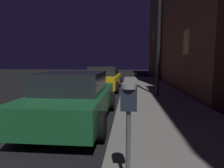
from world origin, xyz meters
TOP-DOWN VIEW (x-y plane):
  - parking_meter at (4.39, 0.32)m, footprint 0.19×0.19m
  - car_green at (2.85, 3.27)m, footprint 2.10×4.21m
  - car_yellow_cab at (2.85, 9.57)m, footprint 2.20×4.45m
  - street_lamp at (5.73, 6.97)m, footprint 0.44×0.44m
  - building_far at (11.07, 21.83)m, footprint 7.55×7.27m

SIDE VIEW (x-z plane):
  - car_green at x=2.85m, z-range -0.02..1.41m
  - car_yellow_cab at x=2.85m, z-range -0.02..1.41m
  - parking_meter at x=4.39m, z-range 0.49..1.81m
  - street_lamp at x=5.73m, z-range 1.07..6.98m
  - building_far at x=11.07m, z-range 0.00..15.23m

